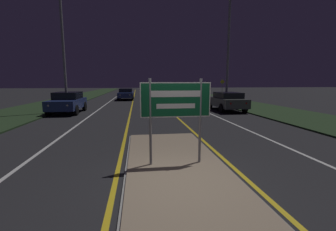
# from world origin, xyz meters

# --- Properties ---
(ground_plane) EXTENTS (160.00, 160.00, 0.00)m
(ground_plane) POSITION_xyz_m (0.00, 0.00, 0.00)
(ground_plane) COLOR #232326
(median_island) EXTENTS (2.69, 6.98, 0.10)m
(median_island) POSITION_xyz_m (0.00, 0.88, 0.04)
(median_island) COLOR #999993
(median_island) RESTS_ON ground_plane
(verge_left) EXTENTS (5.00, 100.00, 0.08)m
(verge_left) POSITION_xyz_m (-9.50, 20.00, 0.04)
(verge_left) COLOR #23381E
(verge_left) RESTS_ON ground_plane
(verge_right) EXTENTS (5.00, 100.00, 0.08)m
(verge_right) POSITION_xyz_m (9.50, 20.00, 0.04)
(verge_right) COLOR #23381E
(verge_right) RESTS_ON ground_plane
(centre_line_yellow_left) EXTENTS (0.12, 70.00, 0.01)m
(centre_line_yellow_left) POSITION_xyz_m (-1.53, 25.00, 0.00)
(centre_line_yellow_left) COLOR gold
(centre_line_yellow_left) RESTS_ON ground_plane
(centre_line_yellow_right) EXTENTS (0.12, 70.00, 0.01)m
(centre_line_yellow_right) POSITION_xyz_m (1.53, 25.00, 0.00)
(centre_line_yellow_right) COLOR gold
(centre_line_yellow_right) RESTS_ON ground_plane
(lane_line_white_left) EXTENTS (0.12, 70.00, 0.01)m
(lane_line_white_left) POSITION_xyz_m (-4.20, 25.00, 0.00)
(lane_line_white_left) COLOR silver
(lane_line_white_left) RESTS_ON ground_plane
(lane_line_white_right) EXTENTS (0.12, 70.00, 0.01)m
(lane_line_white_right) POSITION_xyz_m (4.20, 25.00, 0.00)
(lane_line_white_right) COLOR silver
(lane_line_white_right) RESTS_ON ground_plane
(edge_line_white_left) EXTENTS (0.10, 70.00, 0.01)m
(edge_line_white_left) POSITION_xyz_m (-7.20, 25.00, 0.00)
(edge_line_white_left) COLOR silver
(edge_line_white_left) RESTS_ON ground_plane
(edge_line_white_right) EXTENTS (0.10, 70.00, 0.01)m
(edge_line_white_right) POSITION_xyz_m (7.20, 25.00, 0.00)
(edge_line_white_right) COLOR silver
(edge_line_white_right) RESTS_ON ground_plane
(highway_sign) EXTENTS (1.85, 0.07, 2.28)m
(highway_sign) POSITION_xyz_m (0.00, 0.88, 1.71)
(highway_sign) COLOR gray
(highway_sign) RESTS_ON median_island
(streetlight_left_near) EXTENTS (0.50, 0.50, 10.49)m
(streetlight_left_near) POSITION_xyz_m (-6.12, 12.37, 6.49)
(streetlight_left_near) COLOR gray
(streetlight_left_near) RESTS_ON ground_plane
(streetlight_right_near) EXTENTS (0.46, 0.46, 8.96)m
(streetlight_right_near) POSITION_xyz_m (6.11, 12.41, 5.43)
(streetlight_right_near) COLOR gray
(streetlight_right_near) RESTS_ON ground_plane
(car_receding_0) EXTENTS (2.02, 4.45, 1.46)m
(car_receding_0) POSITION_xyz_m (6.06, 12.18, 0.79)
(car_receding_0) COLOR #4C514C
(car_receding_0) RESTS_ON ground_plane
(car_receding_1) EXTENTS (1.86, 4.07, 1.42)m
(car_receding_1) POSITION_xyz_m (5.96, 25.30, 0.76)
(car_receding_1) COLOR #4C514C
(car_receding_1) RESTS_ON ground_plane
(car_approaching_0) EXTENTS (2.02, 4.11, 1.54)m
(car_approaching_0) POSITION_xyz_m (-6.09, 12.40, 0.81)
(car_approaching_0) COLOR navy
(car_approaching_0) RESTS_ON ground_plane
(car_approaching_1) EXTENTS (1.96, 4.52, 1.42)m
(car_approaching_1) POSITION_xyz_m (-2.45, 24.32, 0.77)
(car_approaching_1) COLOR navy
(car_approaching_1) RESTS_ON ground_plane
(warning_sign) EXTENTS (0.60, 0.06, 2.49)m
(warning_sign) POSITION_xyz_m (9.99, 23.34, 1.58)
(warning_sign) COLOR gray
(warning_sign) RESTS_ON verge_right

